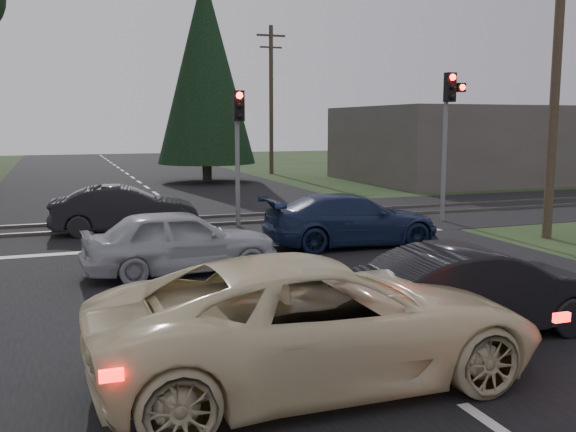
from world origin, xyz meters
name	(u,v)px	position (x,y,z in m)	size (l,w,h in m)	color
ground	(372,343)	(0.00, 0.00, 0.00)	(120.00, 120.00, 0.00)	#243618
road	(212,232)	(0.00, 10.00, 0.01)	(14.00, 100.00, 0.01)	black
rail_corridor	(198,222)	(0.00, 12.00, 0.01)	(120.00, 8.00, 0.01)	black
stop_line	(228,243)	(0.00, 8.20, 0.01)	(13.00, 0.35, 0.00)	silver
rail_near	(203,225)	(0.00, 11.20, 0.05)	(120.00, 0.12, 0.10)	#59544C
rail_far	(193,218)	(0.00, 12.80, 0.05)	(120.00, 0.12, 0.10)	#59544C
traffic_signal_right	(449,118)	(7.55, 9.47, 3.31)	(0.68, 0.48, 4.70)	slate
traffic_signal_center	(238,135)	(1.00, 10.68, 2.81)	(0.32, 0.48, 4.10)	slate
utility_pole_near	(557,63)	(8.50, 6.00, 4.73)	(1.80, 0.26, 9.00)	#4C3D2D
utility_pole_mid	(271,97)	(8.50, 30.00, 4.73)	(1.80, 0.26, 9.00)	#4C3D2D
utility_pole_far	(190,107)	(8.50, 55.00, 4.73)	(1.80, 0.26, 9.00)	#4C3D2D
conifer_tree	(205,68)	(3.50, 26.00, 5.99)	(5.20, 5.20, 11.00)	#473D33
building_right	(479,144)	(18.00, 22.00, 2.00)	(14.00, 10.00, 4.00)	#59514C
cream_coupe	(319,320)	(-1.26, -1.00, 0.77)	(2.56, 5.54, 1.54)	beige
dark_hatchback	(479,290)	(1.72, -0.13, 0.66)	(1.39, 4.00, 1.32)	black
silver_car	(180,241)	(-1.80, 5.24, 0.69)	(1.63, 4.05, 1.38)	#ABADB4
blue_sedan	(351,220)	(2.92, 6.81, 0.67)	(1.87, 4.60, 1.34)	#172345
dark_car_far	(125,210)	(-2.37, 10.82, 0.68)	(1.44, 4.12, 1.36)	black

